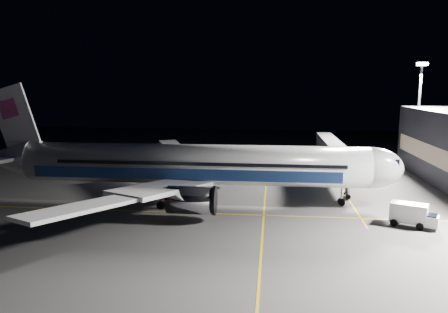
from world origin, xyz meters
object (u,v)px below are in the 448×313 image
Objects in this scene: airliner at (186,165)px; safety_cone_c at (234,181)px; safety_cone_b at (184,187)px; baggage_tug at (145,171)px; jet_bridge at (335,152)px; floodlight_mast_north at (419,105)px; service_truck at (413,214)px; safety_cone_a at (154,188)px.

airliner reaches higher than safety_cone_c.
safety_cone_b is (-1.75, 6.84, -4.87)m from airliner.
jet_bridge is at bearing 22.20° from baggage_tug.
floodlight_mast_north reaches higher than jet_bridge.
safety_cone_c is at bearing 64.26° from airliner.
service_truck is 30.45m from safety_cone_c.
jet_bridge is at bearing 23.30° from safety_cone_a.
baggage_tug is at bearing 133.59° from safety_cone_b.
safety_cone_b is at bearing 104.31° from airliner.
service_truck is 37.40m from safety_cone_a.
airliner is 52.56m from floodlight_mast_north.
baggage_tug reaches higher than safety_cone_a.
jet_bridge is at bearing 38.04° from airliner.
jet_bridge is 32.26m from safety_cone_a.
airliner is 9.61m from safety_cone_a.
baggage_tug is at bearing 112.73° from safety_cone_a.
safety_cone_c is at bearing -150.38° from floodlight_mast_north.
service_truck is 9.41× the size of safety_cone_b.
safety_cone_c is (16.67, -4.60, -0.55)m from baggage_tug.
baggage_tug is 5.16× the size of safety_cone_c.
floodlight_mast_north reaches higher than baggage_tug.
service_truck is (5.40, -26.38, -3.15)m from jet_bridge.
safety_cone_b is 9.02m from safety_cone_c.
service_truck reaches higher than baggage_tug.
safety_cone_c is (-35.34, -20.09, -12.08)m from floodlight_mast_north.
safety_cone_a is 1.02× the size of safety_cone_c.
floodlight_mast_north is at bearing 30.42° from safety_cone_b.
baggage_tug is (-10.93, 16.50, -4.32)m from airliner.
safety_cone_c is (-17.34, -6.16, -4.29)m from jet_bridge.
baggage_tug is at bearing -177.37° from jet_bridge.
airliner is 29.31m from jet_bridge.
jet_bridge is 27.57m from safety_cone_b.
floodlight_mast_north is 43.63m from service_truck.
safety_cone_b is at bearing -26.84° from baggage_tug.
service_truck is at bearing -78.43° from jet_bridge.
safety_cone_a is at bearing -156.70° from jet_bridge.
airliner is 20.24× the size of baggage_tug.
service_truck is at bearing -26.66° from safety_cone_b.
floodlight_mast_north reaches higher than safety_cone_b.
jet_bridge is 11.32× the size of baggage_tug.
safety_cone_c is (12.02, 6.49, -0.01)m from safety_cone_a.
floodlight_mast_north is 35.18× the size of safety_cone_c.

